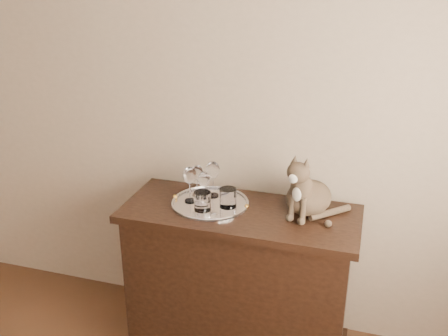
# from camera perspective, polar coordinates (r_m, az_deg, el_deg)

# --- Properties ---
(wall_back) EXTENTS (4.00, 0.10, 2.70)m
(wall_back) POSITION_cam_1_polar(r_m,az_deg,el_deg) (2.83, -8.30, 8.68)
(wall_back) COLOR tan
(wall_back) RESTS_ON ground
(sideboard) EXTENTS (1.20, 0.50, 0.85)m
(sideboard) POSITION_cam_1_polar(r_m,az_deg,el_deg) (2.75, 1.71, -12.79)
(sideboard) COLOR black
(sideboard) RESTS_ON ground
(tray) EXTENTS (0.40, 0.40, 0.01)m
(tray) POSITION_cam_1_polar(r_m,az_deg,el_deg) (2.58, -1.59, -4.12)
(tray) COLOR silver
(tray) RESTS_ON sideboard
(wine_glass_a) EXTENTS (0.06, 0.06, 0.17)m
(wine_glass_a) POSITION_cam_1_polar(r_m,az_deg,el_deg) (2.64, -3.10, -1.42)
(wine_glass_a) COLOR white
(wine_glass_a) RESTS_ON tray
(wine_glass_b) EXTENTS (0.07, 0.07, 0.20)m
(wine_glass_b) POSITION_cam_1_polar(r_m,az_deg,el_deg) (2.62, -1.29, -1.24)
(wine_glass_b) COLOR white
(wine_glass_b) RESTS_ON tray
(wine_glass_c) EXTENTS (0.07, 0.07, 0.19)m
(wine_glass_c) POSITION_cam_1_polar(r_m,az_deg,el_deg) (2.57, -3.91, -1.86)
(wine_glass_c) COLOR white
(wine_glass_c) RESTS_ON tray
(wine_glass_d) EXTENTS (0.06, 0.06, 0.17)m
(wine_glass_d) POSITION_cam_1_polar(r_m,az_deg,el_deg) (2.56, -2.29, -2.20)
(wine_glass_d) COLOR white
(wine_glass_d) RESTS_ON tray
(tumbler_b) EXTENTS (0.09, 0.09, 0.10)m
(tumbler_b) POSITION_cam_1_polar(r_m,az_deg,el_deg) (2.50, -2.48, -3.79)
(tumbler_b) COLOR silver
(tumbler_b) RESTS_ON tray
(tumbler_c) EXTENTS (0.09, 0.09, 0.10)m
(tumbler_c) POSITION_cam_1_polar(r_m,az_deg,el_deg) (2.53, 0.46, -3.42)
(tumbler_c) COLOR white
(tumbler_c) RESTS_ON tray
(cat) EXTENTS (0.41, 0.40, 0.33)m
(cat) POSITION_cam_1_polar(r_m,az_deg,el_deg) (2.47, 9.79, -1.59)
(cat) COLOR #4A3D2C
(cat) RESTS_ON sideboard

